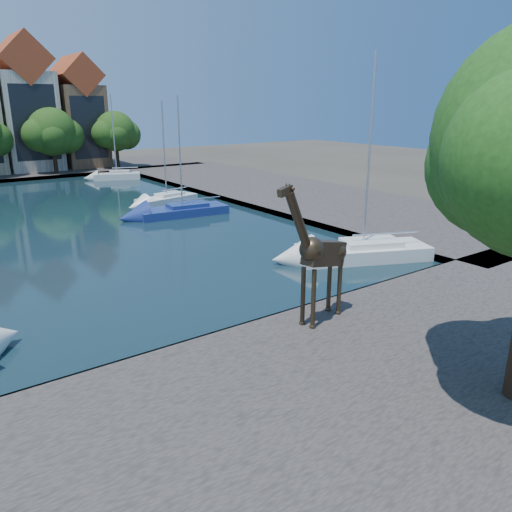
% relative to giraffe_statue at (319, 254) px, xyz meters
% --- Properties ---
extents(ground, '(160.00, 160.00, 0.00)m').
position_rel_giraffe_statue_xyz_m(ground, '(-6.27, 1.57, -3.29)').
color(ground, '#38332B').
rests_on(ground, ground).
extents(water_basin, '(38.00, 50.00, 0.08)m').
position_rel_giraffe_statue_xyz_m(water_basin, '(-6.27, 25.57, -3.25)').
color(water_basin, black).
rests_on(water_basin, ground).
extents(near_quay, '(50.00, 14.00, 0.50)m').
position_rel_giraffe_statue_xyz_m(near_quay, '(-6.27, -5.43, -3.04)').
color(near_quay, '#45403C').
rests_on(near_quay, ground).
extents(right_quay, '(14.00, 52.00, 0.50)m').
position_rel_giraffe_statue_xyz_m(right_quay, '(18.73, 25.57, -3.04)').
color(right_quay, '#45403C').
rests_on(right_quay, ground).
extents(townhouse_east_mid, '(6.43, 9.18, 16.65)m').
position_rel_giraffe_statue_xyz_m(townhouse_east_mid, '(2.23, 57.56, 4.81)').
color(townhouse_east_mid, beige).
rests_on(townhouse_east_mid, far_quay).
extents(townhouse_east_end, '(5.44, 9.18, 14.43)m').
position_rel_giraffe_statue_xyz_m(townhouse_east_end, '(8.73, 57.55, 3.81)').
color(townhouse_east_end, brown).
rests_on(townhouse_east_end, far_quay).
extents(far_tree_east, '(7.54, 5.80, 7.84)m').
position_rel_giraffe_statue_xyz_m(far_tree_east, '(3.84, 52.06, 1.94)').
color(far_tree_east, '#332114').
rests_on(far_tree_east, far_quay).
extents(far_tree_far_east, '(6.76, 5.20, 7.36)m').
position_rel_giraffe_statue_xyz_m(far_tree_far_east, '(11.83, 52.06, 1.78)').
color(far_tree_far_east, '#332114').
rests_on(far_tree_far_east, far_quay).
extents(giraffe_statue, '(3.96, 1.25, 5.69)m').
position_rel_giraffe_statue_xyz_m(giraffe_statue, '(0.00, 0.00, 0.00)').
color(giraffe_statue, '#35291A').
rests_on(giraffe_statue, near_quay).
extents(sailboat_right_a, '(8.05, 5.51, 11.38)m').
position_rel_giraffe_statue_xyz_m(sailboat_right_a, '(8.73, 5.57, -2.61)').
color(sailboat_right_a, silver).
rests_on(sailboat_right_a, water_basin).
extents(sailboat_right_b, '(7.46, 3.30, 9.32)m').
position_rel_giraffe_statue_xyz_m(sailboat_right_b, '(5.73, 22.32, -2.71)').
color(sailboat_right_b, navy).
rests_on(sailboat_right_b, water_basin).
extents(sailboat_right_c, '(5.96, 3.16, 8.96)m').
position_rel_giraffe_statue_xyz_m(sailboat_right_c, '(6.82, 27.40, -2.69)').
color(sailboat_right_c, silver).
rests_on(sailboat_right_c, water_basin).
extents(sailboat_right_d, '(5.60, 3.57, 9.69)m').
position_rel_giraffe_statue_xyz_m(sailboat_right_d, '(8.73, 44.63, -2.63)').
color(sailboat_right_d, silver).
rests_on(sailboat_right_d, water_basin).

